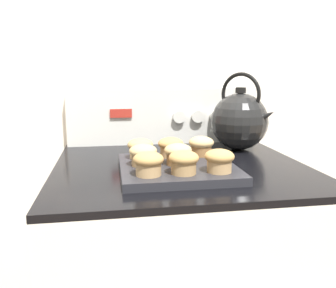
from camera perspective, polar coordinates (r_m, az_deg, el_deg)
wall_back at (r=1.41m, az=-1.09°, el=12.60°), size 8.00×0.05×2.40m
control_panel at (r=1.37m, az=-0.63°, el=4.53°), size 0.72×0.07×0.21m
muffin_pan at (r=0.98m, az=1.47°, el=-3.90°), size 0.31×0.31×0.02m
muffin_r0_c0 at (r=0.87m, az=-3.16°, el=-3.04°), size 0.08×0.08×0.06m
muffin_r0_c1 at (r=0.88m, az=2.54°, el=-2.81°), size 0.08×0.08×0.06m
muffin_r0_c2 at (r=0.90m, az=8.25°, el=-2.53°), size 0.08×0.08×0.06m
muffin_r1_c0 at (r=0.96m, az=-4.01°, el=-1.65°), size 0.08×0.08×0.06m
muffin_r1_c1 at (r=0.97m, az=1.61°, el=-1.53°), size 0.08×0.08×0.06m
muffin_r2_c0 at (r=1.04m, az=-4.45°, el=-0.60°), size 0.08×0.08×0.06m
muffin_r2_c1 at (r=1.05m, az=0.43°, el=-0.40°), size 0.08×0.08×0.06m
muffin_r2_c2 at (r=1.08m, az=5.36°, el=-0.21°), size 0.08×0.08×0.06m
tea_kettle at (r=1.27m, az=11.45°, el=3.72°), size 0.20×0.22×0.27m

